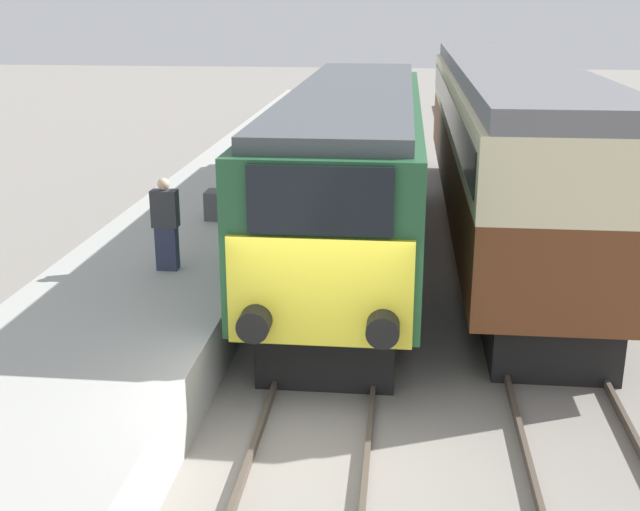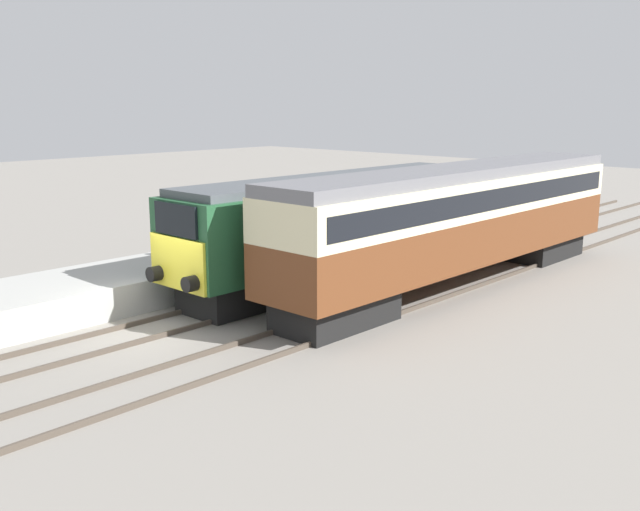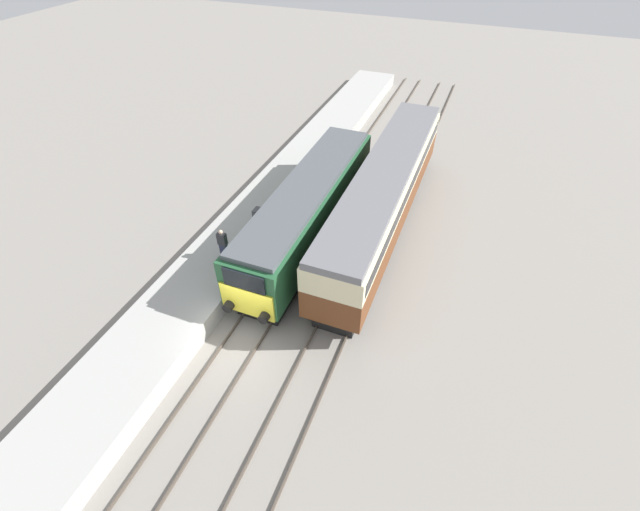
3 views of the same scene
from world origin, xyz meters
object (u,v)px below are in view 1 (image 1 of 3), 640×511
locomotive (353,167)px  luggage_crate (223,205)px  passenger_carriage (505,133)px  person_on_platform (166,225)px

locomotive → luggage_crate: 2.88m
locomotive → luggage_crate: locomotive is taller
passenger_carriage → luggage_crate: (-6.15, -2.79, -1.19)m
passenger_carriage → luggage_crate: bearing=-155.6°
passenger_carriage → person_on_platform: (-6.35, -6.20, -0.69)m
luggage_crate → person_on_platform: bearing=-93.5°
locomotive → person_on_platform: 4.77m
passenger_carriage → luggage_crate: 6.85m
luggage_crate → locomotive: bearing=6.6°
passenger_carriage → luggage_crate: passenger_carriage is taller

